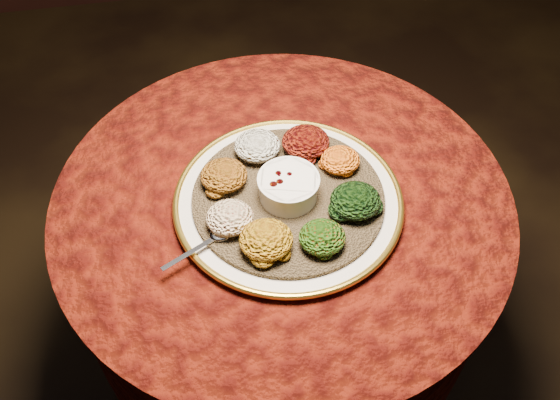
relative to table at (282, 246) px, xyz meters
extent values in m
plane|color=black|center=(0.00, 0.00, -0.55)|extent=(4.00, 4.00, 0.00)
cylinder|color=black|center=(0.00, 0.00, -0.53)|extent=(0.44, 0.44, 0.04)
cylinder|color=black|center=(0.00, 0.00, -0.21)|extent=(0.12, 0.12, 0.68)
cylinder|color=black|center=(0.00, 0.00, 0.15)|extent=(0.80, 0.80, 0.04)
cylinder|color=#4B0F06|center=(0.00, 0.00, 0.00)|extent=(0.93, 0.93, 0.34)
cylinder|color=#4B0F06|center=(0.00, 0.00, 0.17)|extent=(0.96, 0.96, 0.01)
cylinder|color=beige|center=(0.01, -0.03, 0.19)|extent=(0.49, 0.49, 0.02)
torus|color=gold|center=(0.01, -0.03, 0.20)|extent=(0.47, 0.47, 0.01)
cylinder|color=brown|center=(0.01, -0.03, 0.20)|extent=(0.51, 0.51, 0.01)
cylinder|color=silver|center=(0.01, -0.03, 0.23)|extent=(0.12, 0.12, 0.05)
cylinder|color=silver|center=(0.01, -0.03, 0.26)|extent=(0.12, 0.12, 0.01)
cylinder|color=#501804|center=(0.01, -0.03, 0.25)|extent=(0.10, 0.10, 0.01)
ellipsoid|color=silver|center=(-0.14, -0.10, 0.21)|extent=(0.04, 0.03, 0.01)
cube|color=silver|center=(-0.20, -0.13, 0.21)|extent=(0.11, 0.06, 0.00)
ellipsoid|color=silver|center=(-0.03, 0.10, 0.23)|extent=(0.10, 0.09, 0.05)
ellipsoid|color=black|center=(0.07, 0.10, 0.23)|extent=(0.10, 0.10, 0.05)
ellipsoid|color=#B67E0F|center=(0.13, 0.03, 0.23)|extent=(0.08, 0.08, 0.04)
ellipsoid|color=black|center=(0.13, -0.08, 0.23)|extent=(0.10, 0.10, 0.05)
ellipsoid|color=#A0230A|center=(0.05, -0.15, 0.23)|extent=(0.09, 0.08, 0.04)
ellipsoid|color=#AE7E0F|center=(-0.06, -0.14, 0.23)|extent=(0.10, 0.10, 0.05)
ellipsoid|color=maroon|center=(-0.12, -0.08, 0.23)|extent=(0.09, 0.09, 0.04)
ellipsoid|color=brown|center=(-0.11, 0.03, 0.23)|extent=(0.10, 0.09, 0.05)
camera|label=1|loc=(-0.16, -0.82, 1.17)|focal=40.00mm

